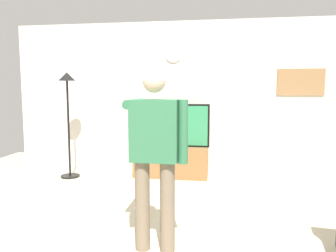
% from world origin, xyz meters
% --- Properties ---
extents(ground_plane, '(8.40, 8.40, 0.00)m').
position_xyz_m(ground_plane, '(0.00, 0.00, 0.00)').
color(ground_plane, beige).
extents(back_wall, '(6.40, 0.10, 2.70)m').
position_xyz_m(back_wall, '(0.00, 2.95, 1.35)').
color(back_wall, silver).
rests_on(back_wall, ground_plane).
extents(tv_stand, '(1.27, 0.43, 0.53)m').
position_xyz_m(tv_stand, '(-0.25, 2.60, 0.26)').
color(tv_stand, olive).
rests_on(tv_stand, ground_plane).
extents(television, '(1.31, 0.07, 0.74)m').
position_xyz_m(television, '(-0.25, 2.65, 0.90)').
color(television, black).
rests_on(television, tv_stand).
extents(wall_clock, '(0.28, 0.03, 0.28)m').
position_xyz_m(wall_clock, '(-0.25, 2.89, 2.12)').
color(wall_clock, white).
extents(framed_picture, '(0.76, 0.04, 0.44)m').
position_xyz_m(framed_picture, '(1.91, 2.90, 1.64)').
color(framed_picture, '#997047').
extents(floor_lamp, '(0.32, 0.32, 1.80)m').
position_xyz_m(floor_lamp, '(-1.97, 2.31, 1.29)').
color(floor_lamp, black).
rests_on(floor_lamp, ground_plane).
extents(person_standing_nearer_lamp, '(0.62, 0.78, 1.70)m').
position_xyz_m(person_standing_nearer_lamp, '(-0.01, 0.00, 0.97)').
color(person_standing_nearer_lamp, '#7A6B56').
rests_on(person_standing_nearer_lamp, ground_plane).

